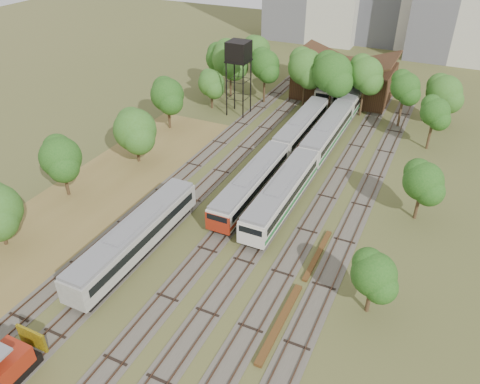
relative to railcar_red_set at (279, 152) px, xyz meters
The scene contains 14 objects.
ground 29.99m from the railcar_red_set, 86.17° to the right, with size 240.00×240.00×0.00m, color #475123.
dry_grass_patch 27.15m from the railcar_red_set, 126.19° to the right, with size 14.00×60.00×0.04m, color brown.
tracks 5.34m from the railcar_red_set, 74.67° to the right, with size 24.60×80.00×0.19m.
railcar_red_set is the anchor object (origin of this frame).
railcar_green_set 9.01m from the railcar_red_set, 63.64° to the left, with size 2.94×52.08×3.63m.
railcar_rear 27.25m from the railcar_red_set, 90.00° to the left, with size 3.11×16.07×3.86m.
old_grey_coach 23.48m from the railcar_red_set, 104.81° to the right, with size 2.91×18.00×3.59m.
water_tower 19.54m from the railcar_red_set, 132.63° to the left, with size 3.34×3.34×11.55m.
rail_pile_near 27.15m from the railcar_red_set, 68.34° to the right, with size 0.62×9.34×0.31m, color brown.
rail_pile_far 18.67m from the railcar_red_set, 56.73° to the right, with size 0.51×8.09×0.26m, color brown.
maintenance_shed 28.15m from the railcar_red_set, 87.96° to the left, with size 16.45×11.55×7.58m.
tree_band_left 18.61m from the railcar_red_set, behind, with size 7.78×74.04×8.30m.
tree_band_far 20.44m from the railcar_red_set, 93.35° to the left, with size 39.75×8.83×10.02m.
tree_band_right 17.73m from the railcar_red_set, 12.02° to the right, with size 5.69×37.61×7.40m.
Camera 1 is at (16.48, -20.88, 29.92)m, focal length 35.00 mm.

